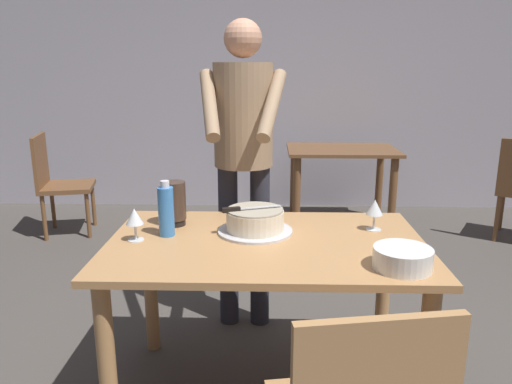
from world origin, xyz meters
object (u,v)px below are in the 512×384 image
cake_on_platter (255,221)px  wine_glass_far (135,218)px  water_bottle (166,211)px  person_cutting_cake (243,143)px  hurricane_lamp (174,203)px  plate_stack (403,258)px  background_table (341,166)px  background_chair_0 (58,180)px  main_dining_table (266,267)px  wine_glass_near (375,208)px  cake_knife (240,209)px

cake_on_platter → wine_glass_far: 0.53m
water_bottle → person_cutting_cake: 0.69m
wine_glass_far → hurricane_lamp: 0.25m
plate_stack → background_table: bearing=86.5°
cake_on_platter → background_chair_0: background_chair_0 is taller
main_dining_table → hurricane_lamp: (-0.43, 0.21, 0.23)m
wine_glass_near → background_chair_0: background_chair_0 is taller
water_bottle → hurricane_lamp: size_ratio=1.19×
cake_knife → hurricane_lamp: size_ratio=1.25×
person_cutting_cake → cake_on_platter: bearing=-81.5°
wine_glass_near → background_chair_0: bearing=139.2°
hurricane_lamp → person_cutting_cake: 0.57m
person_cutting_cake → background_table: (0.81, 1.87, -0.50)m
person_cutting_cake → cake_knife: bearing=-88.8°
wine_glass_near → wine_glass_far: 1.07m
cake_knife → background_table: bearing=71.7°
main_dining_table → cake_knife: cake_knife is taller
main_dining_table → water_bottle: bearing=172.5°
cake_on_platter → background_chair_0: (-1.82, 2.08, -0.31)m
cake_on_platter → hurricane_lamp: 0.40m
hurricane_lamp → main_dining_table: bearing=-25.6°
wine_glass_near → main_dining_table: bearing=-162.1°
person_cutting_cake → background_table: person_cutting_cake is taller
plate_stack → person_cutting_cake: person_cutting_cake is taller
cake_on_platter → person_cutting_cake: bearing=98.5°
person_cutting_cake → main_dining_table: bearing=-78.6°
water_bottle → person_cutting_cake: bearing=61.9°
hurricane_lamp → wine_glass_near: bearing=-3.0°
cake_on_platter → wine_glass_far: (-0.51, -0.12, 0.05)m
plate_stack → cake_on_platter: bearing=145.0°
cake_knife → plate_stack: bearing=-30.5°
wine_glass_near → background_chair_0: 3.14m
plate_stack → background_table: plate_stack is taller
hurricane_lamp → wine_glass_far: bearing=-120.9°
main_dining_table → cake_knife: (-0.12, 0.09, 0.24)m
main_dining_table → wine_glass_far: wine_glass_far is taller
water_bottle → background_table: (1.12, 2.45, -0.29)m
plate_stack → water_bottle: (-0.95, 0.34, 0.07)m
main_dining_table → background_chair_0: bearing=130.4°
cake_on_platter → plate_stack: bearing=-35.0°
main_dining_table → background_chair_0: (-1.87, 2.20, -0.14)m
wine_glass_near → water_bottle: water_bottle is taller
plate_stack → background_table: 2.80m
hurricane_lamp → person_cutting_cake: person_cutting_cake is taller
main_dining_table → water_bottle: (-0.44, 0.06, 0.24)m
cake_knife → wine_glass_far: (-0.45, -0.10, -0.01)m
cake_knife → background_table: (0.80, 2.42, -0.29)m
cake_knife → background_chair_0: size_ratio=0.29×
person_cutting_cake → wine_glass_near: bearing=-37.7°
main_dining_table → cake_on_platter: 0.21m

